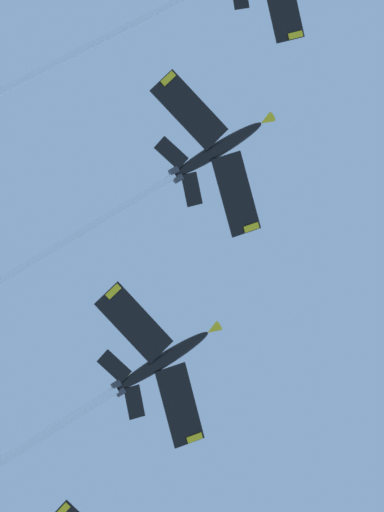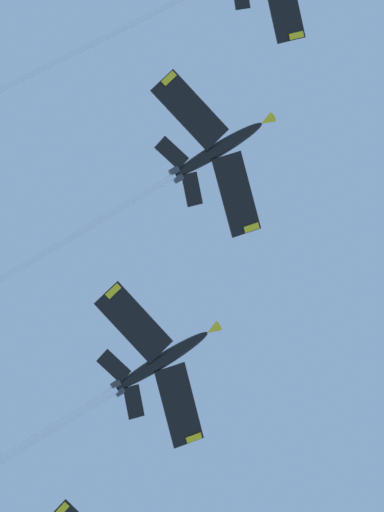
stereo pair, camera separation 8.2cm
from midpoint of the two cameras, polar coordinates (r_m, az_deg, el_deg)
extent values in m
cube|color=black|center=(120.27, 5.08, 14.02)|extent=(4.38, 9.31, 1.42)
cube|color=yellow|center=(120.23, 5.84, 12.20)|extent=(1.80, 0.88, 0.73)
cylinder|color=white|center=(112.14, -6.05, 11.47)|extent=(34.23, 5.51, 13.22)
ellipsoid|color=black|center=(112.97, 1.51, 6.01)|extent=(11.78, 3.54, 5.62)
cone|color=yellow|center=(115.49, 4.21, 7.60)|extent=(2.10, 1.51, 1.70)
ellipsoid|color=black|center=(114.28, 2.26, 6.48)|extent=(3.06, 1.48, 1.86)
cube|color=black|center=(113.12, 2.51, 3.48)|extent=(4.10, 9.23, 1.49)
cube|color=yellow|center=(113.70, 3.37, 1.61)|extent=(1.77, 0.83, 0.77)
cube|color=black|center=(112.32, -0.13, 8.17)|extent=(6.75, 9.62, 1.49)
cube|color=yellow|center=(112.29, -1.32, 9.91)|extent=(1.86, 1.33, 0.77)
cube|color=black|center=(111.51, 0.01, 3.75)|extent=(2.24, 3.81, 0.80)
cube|color=black|center=(111.16, -1.15, 5.79)|extent=(3.21, 3.99, 0.80)
cube|color=yellow|center=(112.70, -0.70, 4.75)|extent=(3.24, 0.72, 3.48)
cylinder|color=#38383D|center=(111.01, -0.77, 4.37)|extent=(1.34, 0.99, 1.11)
cylinder|color=#38383D|center=(110.94, -1.00, 4.77)|extent=(1.34, 0.99, 1.11)
cylinder|color=white|center=(107.17, -7.92, 0.31)|extent=(29.57, 5.76, 12.24)
ellipsoid|color=black|center=(112.26, -1.62, -5.86)|extent=(11.85, 3.25, 5.39)
cone|color=yellow|center=(113.69, 1.22, -4.12)|extent=(2.07, 1.46, 1.68)
ellipsoid|color=black|center=(113.24, -0.81, -5.28)|extent=(3.05, 1.41, 1.80)
cube|color=black|center=(113.35, -0.67, -8.36)|extent=(4.35, 9.30, 1.42)
cube|color=yellow|center=(114.61, 0.17, -10.15)|extent=(1.79, 0.87, 0.73)
cube|color=black|center=(110.92, -3.25, -3.75)|extent=(6.59, 9.64, 1.42)
cube|color=yellow|center=(110.30, -4.41, -1.99)|extent=(1.87, 1.30, 0.73)
cube|color=black|center=(111.99, -3.22, -8.17)|extent=(2.33, 3.85, 0.77)
cube|color=black|center=(110.94, -4.35, -6.18)|extent=(3.15, 4.00, 0.77)
cube|color=yellow|center=(112.82, -3.87, -7.04)|extent=(3.21, 0.64, 3.45)
cylinder|color=#38383D|center=(111.34, -4.01, -7.60)|extent=(1.31, 0.96, 1.09)
cylinder|color=#38383D|center=(111.13, -4.24, -7.20)|extent=(1.31, 0.96, 1.09)
cube|color=yellow|center=(111.97, -7.25, -13.97)|extent=(1.86, 1.34, 0.76)
camera|label=1|loc=(0.04, 90.02, 0.12)|focal=71.47mm
camera|label=2|loc=(0.04, -89.98, -0.12)|focal=71.47mm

